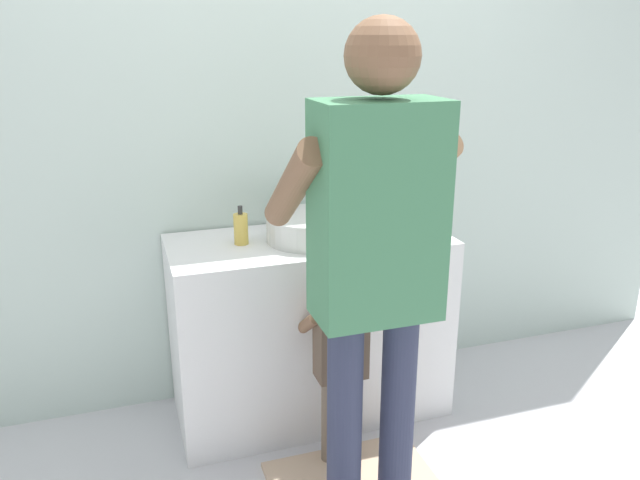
# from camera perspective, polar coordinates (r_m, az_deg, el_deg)

# --- Properties ---
(ground_plane) EXTENTS (14.00, 14.00, 0.00)m
(ground_plane) POSITION_cam_1_polar(r_m,az_deg,el_deg) (2.82, 1.01, -18.19)
(ground_plane) COLOR silver
(back_wall) EXTENTS (4.40, 0.08, 2.70)m
(back_wall) POSITION_cam_1_polar(r_m,az_deg,el_deg) (2.88, -3.01, 11.78)
(back_wall) COLOR silver
(back_wall) RESTS_ON ground
(vanity_cabinet) EXTENTS (1.21, 0.54, 0.84)m
(vanity_cabinet) POSITION_cam_1_polar(r_m,az_deg,el_deg) (2.84, -0.96, -7.93)
(vanity_cabinet) COLOR white
(vanity_cabinet) RESTS_ON ground
(sink_basin) EXTENTS (0.38, 0.38, 0.11)m
(sink_basin) POSITION_cam_1_polar(r_m,az_deg,el_deg) (2.65, -0.89, 1.17)
(sink_basin) COLOR silver
(sink_basin) RESTS_ON vanity_cabinet
(faucet) EXTENTS (0.18, 0.14, 0.18)m
(faucet) POSITION_cam_1_polar(r_m,az_deg,el_deg) (2.85, -2.26, 2.91)
(faucet) COLOR #B7BABF
(faucet) RESTS_ON vanity_cabinet
(toothbrush_cup) EXTENTS (0.07, 0.07, 0.21)m
(toothbrush_cup) POSITION_cam_1_polar(r_m,az_deg,el_deg) (2.79, 5.67, 1.91)
(toothbrush_cup) COLOR #4C8EB2
(toothbrush_cup) RESTS_ON vanity_cabinet
(soap_bottle) EXTENTS (0.06, 0.06, 0.17)m
(soap_bottle) POSITION_cam_1_polar(r_m,az_deg,el_deg) (2.62, -7.27, 1.05)
(soap_bottle) COLOR gold
(soap_bottle) RESTS_ON vanity_cabinet
(bath_mat) EXTENTS (0.64, 0.40, 0.02)m
(bath_mat) POSITION_cam_1_polar(r_m,az_deg,el_deg) (2.63, 2.94, -21.08)
(bath_mat) COLOR #CCAD8E
(bath_mat) RESTS_ON ground
(child_toddler) EXTENTS (0.26, 0.26, 0.86)m
(child_toddler) POSITION_cam_1_polar(r_m,az_deg,el_deg) (2.46, 1.87, -9.89)
(child_toddler) COLOR #6B5B4C
(child_toddler) RESTS_ON ground
(adult_parent) EXTENTS (0.54, 0.56, 1.73)m
(adult_parent) POSITION_cam_1_polar(r_m,az_deg,el_deg) (1.99, 5.01, -0.39)
(adult_parent) COLOR #2D334C
(adult_parent) RESTS_ON ground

